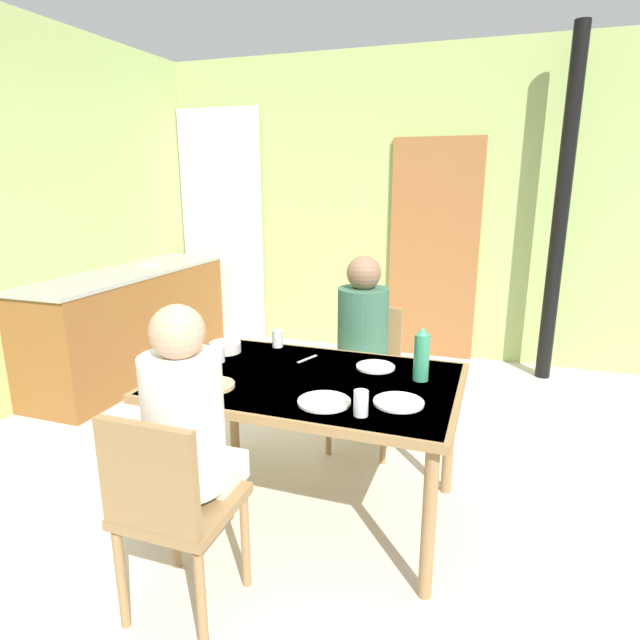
% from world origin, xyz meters
% --- Properties ---
extents(ground_plane, '(7.14, 7.14, 0.00)m').
position_xyz_m(ground_plane, '(0.00, 0.00, 0.00)').
color(ground_plane, beige).
extents(wall_back, '(4.73, 0.10, 2.76)m').
position_xyz_m(wall_back, '(0.00, 2.75, 1.38)').
color(wall_back, '#A5C06C').
rests_on(wall_back, ground_plane).
extents(wall_left, '(0.10, 4.12, 2.76)m').
position_xyz_m(wall_left, '(-2.26, 0.69, 1.38)').
color(wall_left, '#A6BF6F').
rests_on(wall_left, ground_plane).
extents(door_wooden, '(0.80, 0.05, 2.00)m').
position_xyz_m(door_wooden, '(0.42, 2.67, 1.00)').
color(door_wooden, '#975E32').
rests_on(door_wooden, ground_plane).
extents(stove_pipe_column, '(0.12, 0.12, 2.76)m').
position_xyz_m(stove_pipe_column, '(1.43, 2.40, 1.38)').
color(stove_pipe_column, black).
rests_on(stove_pipe_column, ground_plane).
extents(curtain_panel, '(0.90, 0.03, 2.32)m').
position_xyz_m(curtain_panel, '(-1.75, 2.65, 1.16)').
color(curtain_panel, white).
rests_on(curtain_panel, ground_plane).
extents(kitchen_counter, '(0.61, 2.08, 0.91)m').
position_xyz_m(kitchen_counter, '(-1.93, 1.35, 0.45)').
color(kitchen_counter, brown).
rests_on(kitchen_counter, ground_plane).
extents(dining_table, '(1.42, 0.93, 0.72)m').
position_xyz_m(dining_table, '(0.20, -0.03, 0.65)').
color(dining_table, olive).
rests_on(dining_table, ground_plane).
extents(chair_near_diner, '(0.40, 0.40, 0.87)m').
position_xyz_m(chair_near_diner, '(-0.05, -0.85, 0.50)').
color(chair_near_diner, olive).
rests_on(chair_near_diner, ground_plane).
extents(chair_far_diner, '(0.40, 0.40, 0.87)m').
position_xyz_m(chair_far_diner, '(0.28, 0.78, 0.50)').
color(chair_far_diner, olive).
rests_on(chair_far_diner, ground_plane).
extents(person_near_diner, '(0.30, 0.37, 0.77)m').
position_xyz_m(person_near_diner, '(-0.05, -0.71, 0.78)').
color(person_near_diner, silver).
rests_on(person_near_diner, ground_plane).
extents(person_far_diner, '(0.30, 0.37, 0.77)m').
position_xyz_m(person_far_diner, '(0.28, 0.65, 0.78)').
color(person_far_diner, '#326844').
rests_on(person_far_diner, ground_plane).
extents(water_bottle_green_near, '(0.07, 0.07, 0.26)m').
position_xyz_m(water_bottle_green_near, '(0.70, 0.11, 0.84)').
color(water_bottle_green_near, '#349165').
rests_on(water_bottle_green_near, dining_table).
extents(serving_bowl_center, '(0.17, 0.17, 0.05)m').
position_xyz_m(serving_bowl_center, '(-0.38, 0.19, 0.75)').
color(serving_bowl_center, silver).
rests_on(serving_bowl_center, dining_table).
extents(dinner_plate_near_left, '(0.23, 0.23, 0.01)m').
position_xyz_m(dinner_plate_near_left, '(0.36, -0.29, 0.73)').
color(dinner_plate_near_left, white).
rests_on(dinner_plate_near_left, dining_table).
extents(dinner_plate_near_right, '(0.22, 0.22, 0.01)m').
position_xyz_m(dinner_plate_near_right, '(0.66, -0.19, 0.73)').
color(dinner_plate_near_right, white).
rests_on(dinner_plate_near_right, dining_table).
extents(dinner_plate_far_center, '(0.20, 0.20, 0.01)m').
position_xyz_m(dinner_plate_far_center, '(0.46, 0.21, 0.73)').
color(dinner_plate_far_center, white).
rests_on(dinner_plate_far_center, dining_table).
extents(drinking_glass_by_near_diner, '(0.06, 0.06, 0.11)m').
position_xyz_m(drinking_glass_by_near_diner, '(0.53, -0.35, 0.77)').
color(drinking_glass_by_near_diner, silver).
rests_on(drinking_glass_by_near_diner, dining_table).
extents(drinking_glass_by_far_diner, '(0.06, 0.06, 0.10)m').
position_xyz_m(drinking_glass_by_far_diner, '(-0.14, 0.36, 0.77)').
color(drinking_glass_by_far_diner, silver).
rests_on(drinking_glass_by_far_diner, dining_table).
extents(drinking_glass_spare_center, '(0.06, 0.06, 0.09)m').
position_xyz_m(drinking_glass_spare_center, '(-0.33, 0.03, 0.76)').
color(drinking_glass_spare_center, silver).
rests_on(drinking_glass_spare_center, dining_table).
extents(bread_plate_sliced, '(0.19, 0.19, 0.02)m').
position_xyz_m(bread_plate_sliced, '(-0.18, -0.29, 0.73)').
color(bread_plate_sliced, '#DBB77A').
rests_on(bread_plate_sliced, dining_table).
extents(cutlery_knife_near, '(0.07, 0.15, 0.00)m').
position_xyz_m(cutlery_knife_near, '(0.09, 0.22, 0.72)').
color(cutlery_knife_near, silver).
rests_on(cutlery_knife_near, dining_table).
extents(cutlery_fork_near, '(0.14, 0.08, 0.00)m').
position_xyz_m(cutlery_fork_near, '(-0.36, -0.40, 0.72)').
color(cutlery_fork_near, silver).
rests_on(cutlery_fork_near, dining_table).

